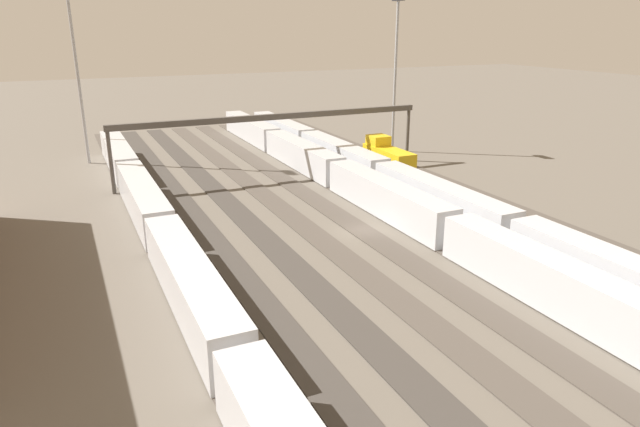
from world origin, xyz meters
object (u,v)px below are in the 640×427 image
(light_mast_0, at_px, (396,52))
(signal_gantry, at_px, (275,121))
(train_on_track_2, at_px, (439,200))
(light_mast_1, at_px, (71,26))
(train_on_track_3, at_px, (386,198))
(train_on_track_8, at_px, (186,277))
(train_on_track_1, at_px, (387,159))

(light_mast_0, relative_size, signal_gantry, 0.56)
(train_on_track_2, relative_size, light_mast_0, 4.73)
(light_mast_1, bearing_deg, train_on_track_3, -145.03)
(light_mast_0, relative_size, light_mast_1, 0.77)
(train_on_track_3, xyz_separation_m, train_on_track_8, (-11.68, 25.00, 0.06))
(light_mast_0, distance_m, light_mast_1, 49.43)
(train_on_track_3, distance_m, light_mast_1, 53.68)
(train_on_track_1, relative_size, train_on_track_2, 0.08)
(light_mast_1, bearing_deg, light_mast_0, -104.43)
(light_mast_0, bearing_deg, signal_gantry, 106.57)
(train_on_track_1, xyz_separation_m, light_mast_0, (12.82, -8.80, 14.15))
(train_on_track_2, xyz_separation_m, light_mast_0, (32.05, -13.80, 14.28))
(train_on_track_1, bearing_deg, light_mast_0, -34.47)
(light_mast_1, height_order, signal_gantry, light_mast_1)
(train_on_track_1, height_order, light_mast_1, light_mast_1)
(train_on_track_3, xyz_separation_m, light_mast_0, (29.04, -18.80, 14.28))
(train_on_track_1, relative_size, signal_gantry, 0.22)
(train_on_track_2, bearing_deg, train_on_track_3, 58.98)
(train_on_track_8, xyz_separation_m, train_on_track_1, (27.90, -35.00, 0.08))
(train_on_track_8, height_order, train_on_track_1, train_on_track_1)
(train_on_track_2, height_order, light_mast_1, light_mast_1)
(train_on_track_1, xyz_separation_m, train_on_track_2, (-19.23, 5.00, -0.14))
(train_on_track_1, bearing_deg, train_on_track_2, 165.42)
(signal_gantry, bearing_deg, light_mast_0, -73.43)
(train_on_track_3, xyz_separation_m, train_on_track_2, (-3.01, -5.00, 0.00))
(train_on_track_1, height_order, train_on_track_2, train_on_track_1)
(train_on_track_3, distance_m, train_on_track_8, 27.59)
(train_on_track_2, bearing_deg, signal_gantry, 21.83)
(light_mast_0, xyz_separation_m, light_mast_1, (12.28, 47.71, 4.11))
(train_on_track_8, distance_m, train_on_track_2, 31.23)
(train_on_track_1, distance_m, signal_gantry, 17.02)
(train_on_track_3, bearing_deg, train_on_track_1, -31.66)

